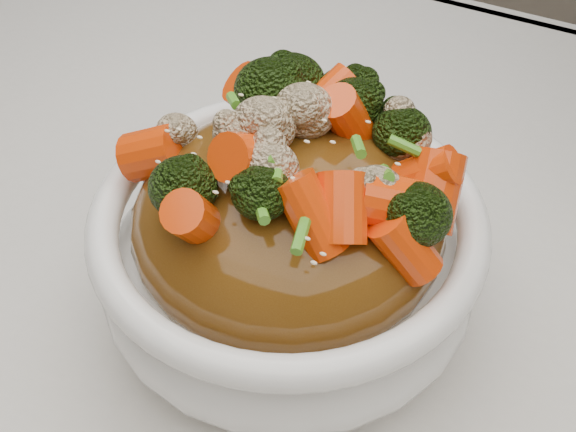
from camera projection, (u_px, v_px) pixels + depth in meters
The scene contains 8 objects.
tablecloth at pixel (274, 276), 0.46m from camera, with size 1.20×0.80×0.04m, color silver.
bowl at pixel (288, 256), 0.39m from camera, with size 0.22×0.22×0.08m, color white, non-canonical shape.
sauce_base at pixel (288, 220), 0.37m from camera, with size 0.17×0.17×0.09m, color #59350F.
carrots at pixel (288, 129), 0.32m from camera, with size 0.17×0.17×0.05m, color #F14107, non-canonical shape.
broccoli at pixel (288, 131), 0.33m from camera, with size 0.17×0.17×0.04m, color black, non-canonical shape.
cauliflower at pixel (288, 134), 0.33m from camera, with size 0.17×0.17×0.04m, color #C6AF87, non-canonical shape.
scallions at pixel (288, 127), 0.32m from camera, with size 0.13×0.13×0.02m, color #499422, non-canonical shape.
sesame_seeds at pixel (288, 127), 0.32m from camera, with size 0.15×0.15×0.01m, color beige, non-canonical shape.
Camera 1 is at (0.15, -0.26, 1.08)m, focal length 42.00 mm.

